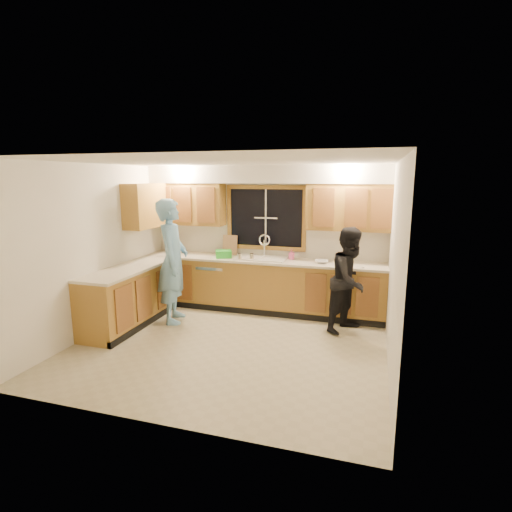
{
  "coord_description": "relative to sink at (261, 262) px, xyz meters",
  "views": [
    {
      "loc": [
        1.86,
        -4.89,
        2.29
      ],
      "look_at": [
        0.19,
        0.65,
        1.16
      ],
      "focal_mm": 28.0,
      "sensor_mm": 36.0,
      "label": 1
    }
  ],
  "objects": [
    {
      "name": "wall_right",
      "position": [
        2.1,
        -1.6,
        0.39
      ],
      "size": [
        0.0,
        3.8,
        3.8
      ],
      "primitive_type": "plane",
      "rotation": [
        1.57,
        0.0,
        -1.57
      ],
      "color": "white",
      "rests_on": "ground"
    },
    {
      "name": "wall_left",
      "position": [
        -2.1,
        -1.6,
        0.39
      ],
      "size": [
        0.0,
        3.8,
        3.8
      ],
      "primitive_type": "plane",
      "rotation": [
        1.57,
        0.0,
        1.57
      ],
      "color": "white",
      "rests_on": "ground"
    },
    {
      "name": "ceiling",
      "position": [
        0.0,
        -1.6,
        1.64
      ],
      "size": [
        4.2,
        4.2,
        0.0
      ],
      "primitive_type": "plane",
      "rotation": [
        3.14,
        0.0,
        0.0
      ],
      "color": "white"
    },
    {
      "name": "sink",
      "position": [
        0.0,
        0.0,
        0.0
      ],
      "size": [
        0.86,
        0.52,
        0.57
      ],
      "color": "white",
      "rests_on": "countertop_back"
    },
    {
      "name": "stove",
      "position": [
        -1.8,
        -1.82,
        -0.41
      ],
      "size": [
        0.58,
        0.75,
        0.9
      ],
      "primitive_type": "cube",
      "color": "white",
      "rests_on": "floor"
    },
    {
      "name": "soap_bottle",
      "position": [
        0.51,
        0.11,
        0.14
      ],
      "size": [
        0.09,
        0.09,
        0.17
      ],
      "primitive_type": "imported",
      "rotation": [
        0.0,
        0.0,
        -0.22
      ],
      "color": "pink",
      "rests_on": "countertop_back"
    },
    {
      "name": "can_left",
      "position": [
        -0.32,
        -0.23,
        0.11
      ],
      "size": [
        0.07,
        0.07,
        0.11
      ],
      "primitive_type": "cylinder",
      "rotation": [
        0.0,
        0.0,
        0.06
      ],
      "color": "#C2B195",
      "rests_on": "countertop_back"
    },
    {
      "name": "upper_cabinets_left",
      "position": [
        -1.43,
        0.13,
        0.96
      ],
      "size": [
        1.35,
        0.33,
        0.75
      ],
      "primitive_type": "cube",
      "color": "#AD7D32",
      "rests_on": "wall_back"
    },
    {
      "name": "dishwasher",
      "position": [
        -0.85,
        -0.01,
        -0.45
      ],
      "size": [
        0.6,
        0.56,
        0.82
      ],
      "primitive_type": "cube",
      "color": "white",
      "rests_on": "floor"
    },
    {
      "name": "upper_cabinets_right",
      "position": [
        1.43,
        0.13,
        0.96
      ],
      "size": [
        1.35,
        0.33,
        0.75
      ],
      "primitive_type": "cube",
      "color": "#AD7D32",
      "rests_on": "wall_back"
    },
    {
      "name": "countertop_left",
      "position": [
        -1.79,
        -1.25,
        0.04
      ],
      "size": [
        0.63,
        1.9,
        0.04
      ],
      "primitive_type": "cube",
      "color": "beige",
      "rests_on": "base_cabinets_left"
    },
    {
      "name": "woman",
      "position": [
        1.55,
        -0.55,
        -0.07
      ],
      "size": [
        0.92,
        0.97,
        1.59
      ],
      "primitive_type": "imported",
      "rotation": [
        0.0,
        0.0,
        1.02
      ],
      "color": "black",
      "rests_on": "floor"
    },
    {
      "name": "knife_block",
      "position": [
        -1.71,
        0.04,
        0.17
      ],
      "size": [
        0.17,
        0.16,
        0.24
      ],
      "primitive_type": "cube",
      "rotation": [
        0.0,
        0.0,
        0.55
      ],
      "color": "brown",
      "rests_on": "countertop_back"
    },
    {
      "name": "man",
      "position": [
        -1.2,
        -0.93,
        0.12
      ],
      "size": [
        0.67,
        0.83,
        1.98
      ],
      "primitive_type": "imported",
      "rotation": [
        0.0,
        0.0,
        1.89
      ],
      "color": "#73AFDB",
      "rests_on": "floor"
    },
    {
      "name": "bowl",
      "position": [
        1.05,
        -0.07,
        0.08
      ],
      "size": [
        0.25,
        0.25,
        0.05
      ],
      "primitive_type": "imported",
      "rotation": [
        0.0,
        0.0,
        0.24
      ],
      "color": "silver",
      "rests_on": "countertop_back"
    },
    {
      "name": "window_frame",
      "position": [
        0.0,
        0.29,
        0.74
      ],
      "size": [
        1.44,
        0.03,
        1.14
      ],
      "color": "black",
      "rests_on": "wall_back"
    },
    {
      "name": "dish_crate",
      "position": [
        -0.67,
        -0.07,
        0.12
      ],
      "size": [
        0.35,
        0.34,
        0.13
      ],
      "primitive_type": "cube",
      "rotation": [
        0.0,
        0.0,
        0.43
      ],
      "color": "green",
      "rests_on": "countertop_back"
    },
    {
      "name": "cutting_board",
      "position": [
        -0.65,
        0.2,
        0.23
      ],
      "size": [
        0.28,
        0.12,
        0.35
      ],
      "primitive_type": "cube",
      "rotation": [
        -0.21,
        0.0,
        0.12
      ],
      "color": "tan",
      "rests_on": "countertop_back"
    },
    {
      "name": "base_cabinets_back",
      "position": [
        0.0,
        -0.0,
        -0.42
      ],
      "size": [
        4.2,
        0.6,
        0.88
      ],
      "primitive_type": "cube",
      "color": "#AD7D32",
      "rests_on": "ground"
    },
    {
      "name": "can_right",
      "position": [
        -0.11,
        -0.2,
        0.12
      ],
      "size": [
        0.07,
        0.07,
        0.12
      ],
      "primitive_type": "cylinder",
      "rotation": [
        0.0,
        0.0,
        0.11
      ],
      "color": "#C2B195",
      "rests_on": "countertop_back"
    },
    {
      "name": "soffit",
      "position": [
        0.0,
        0.12,
        1.49
      ],
      "size": [
        4.2,
        0.35,
        0.3
      ],
      "primitive_type": "cube",
      "color": "silver",
      "rests_on": "wall_back"
    },
    {
      "name": "countertop_back",
      "position": [
        0.0,
        -0.02,
        0.04
      ],
      "size": [
        4.2,
        0.63,
        0.04
      ],
      "primitive_type": "cube",
      "color": "beige",
      "rests_on": "base_cabinets_back"
    },
    {
      "name": "base_cabinets_left",
      "position": [
        -1.8,
        -1.25,
        -0.42
      ],
      "size": [
        0.6,
        1.9,
        0.88
      ],
      "primitive_type": "cube",
      "color": "#AD7D32",
      "rests_on": "ground"
    },
    {
      "name": "floor",
      "position": [
        0.0,
        -1.6,
        -0.86
      ],
      "size": [
        4.2,
        4.2,
        0.0
      ],
      "primitive_type": "plane",
      "color": "#B7AE8D",
      "rests_on": "ground"
    },
    {
      "name": "upper_cabinets_return",
      "position": [
        -1.94,
        -0.48,
        0.96
      ],
      "size": [
        0.33,
        0.9,
        0.75
      ],
      "primitive_type": "cube",
      "color": "#AD7D32",
      "rests_on": "wall_left"
    },
    {
      "name": "wall_back",
      "position": [
        0.0,
        0.3,
        0.39
      ],
      "size": [
        4.2,
        0.0,
        4.2
      ],
      "primitive_type": "plane",
      "rotation": [
        1.57,
        0.0,
        0.0
      ],
      "color": "white",
      "rests_on": "ground"
    }
  ]
}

